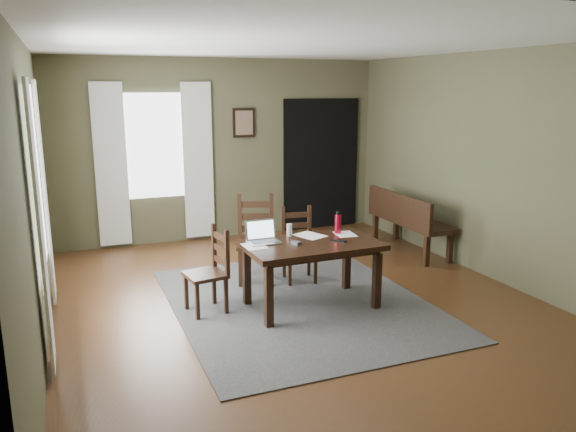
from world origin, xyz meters
name	(u,v)px	position (x,y,z in m)	size (l,w,h in m)	color
ground	(298,303)	(0.00, 0.00, -0.01)	(5.00, 6.00, 0.01)	#492C16
room_shell	(299,135)	(0.00, 0.00, 1.80)	(5.02, 6.02, 2.71)	#4E4D32
rug	(298,302)	(0.00, 0.00, 0.01)	(2.60, 3.20, 0.01)	#3C3C3C
dining_table	(311,250)	(0.08, -0.14, 0.62)	(1.41, 0.86, 0.70)	black
chair_end	(210,271)	(-0.94, 0.13, 0.43)	(0.44, 0.44, 0.88)	black
chair_back_left	(256,240)	(-0.19, 0.86, 0.50)	(0.57, 0.57, 1.02)	black
chair_back_right	(299,245)	(0.29, 0.69, 0.43)	(0.44, 0.44, 0.87)	black
bench	(407,217)	(2.14, 1.20, 0.51)	(0.48, 1.51, 0.85)	black
laptop	(263,236)	(-0.38, 0.07, 0.76)	(0.33, 0.26, 0.22)	#B7B7BC
computer_mouse	(296,243)	(-0.10, -0.16, 0.72)	(0.06, 0.10, 0.03)	#3F3F42
tv_remote	(338,241)	(0.36, -0.21, 0.72)	(0.05, 0.17, 0.02)	black
drinking_glass	(289,230)	(-0.03, 0.18, 0.77)	(0.06, 0.06, 0.13)	silver
water_bottle	(338,223)	(0.50, 0.09, 0.82)	(0.09, 0.09, 0.24)	#B40D26
paper_a	(255,246)	(-0.51, -0.06, 0.71)	(0.22, 0.28, 0.00)	white
paper_c	(310,235)	(0.18, 0.11, 0.71)	(0.25, 0.32, 0.00)	white
paper_d	(345,234)	(0.56, 0.02, 0.71)	(0.20, 0.27, 0.00)	white
window_left	(37,182)	(-2.47, 0.20, 1.45)	(0.01, 1.30, 1.70)	white
window_back	(154,146)	(-1.00, 2.97, 1.45)	(1.00, 0.01, 1.50)	white
curtain_left_near	(40,229)	(-2.44, -0.62, 1.20)	(0.03, 0.48, 2.30)	silver
curtain_left_far	(45,193)	(-2.44, 1.02, 1.20)	(0.03, 0.48, 2.30)	silver
curtain_back_left	(111,166)	(-1.62, 2.94, 1.20)	(0.44, 0.03, 2.30)	silver
curtain_back_right	(198,161)	(-0.38, 2.94, 1.20)	(0.44, 0.03, 2.30)	silver
framed_picture	(244,123)	(0.35, 2.97, 1.75)	(0.34, 0.03, 0.44)	black
doorway_back	(321,164)	(1.65, 2.97, 1.05)	(1.30, 0.03, 2.10)	black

